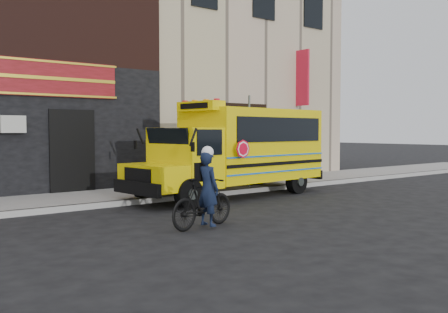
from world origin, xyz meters
TOP-DOWN VIEW (x-y plane):
  - ground at (0.00, 0.00)m, footprint 120.00×120.00m
  - curb at (0.00, 2.60)m, footprint 40.00×0.20m
  - sidewalk at (0.00, 4.10)m, footprint 40.00×3.00m
  - building at (-0.04, 10.45)m, footprint 20.00×10.70m
  - school_bus at (0.98, 2.25)m, footprint 7.08×2.85m
  - sign_pole at (2.00, 2.89)m, footprint 0.10×0.28m
  - bicycle at (-2.95, -1.30)m, footprint 1.86×0.84m
  - cyclist at (-2.89, -1.39)m, footprint 0.46×0.62m

SIDE VIEW (x-z plane):
  - ground at x=0.00m, z-range 0.00..0.00m
  - curb at x=0.00m, z-range 0.00..0.15m
  - sidewalk at x=0.00m, z-range 0.00..0.15m
  - bicycle at x=-2.95m, z-range 0.00..1.08m
  - cyclist at x=-2.89m, z-range 0.00..1.58m
  - school_bus at x=0.98m, z-range 0.05..2.97m
  - sign_pole at x=2.00m, z-range 0.16..3.42m
  - building at x=-0.04m, z-range 0.13..12.13m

